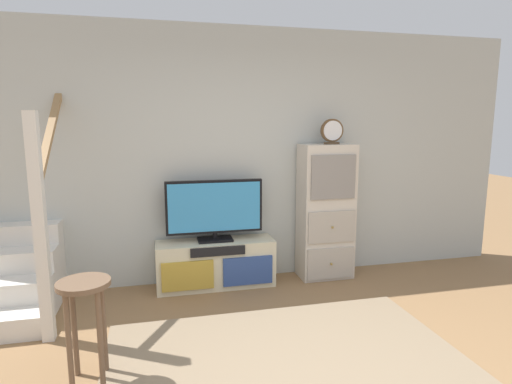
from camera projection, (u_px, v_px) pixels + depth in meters
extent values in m
cube|color=#B2B7B2|center=(238.00, 156.00, 4.53)|extent=(6.40, 0.12, 2.70)
cube|color=#847056|center=(289.00, 365.00, 2.97)|extent=(2.60, 1.80, 0.01)
cube|color=beige|center=(216.00, 263.00, 4.40)|extent=(1.22, 0.36, 0.49)
cube|color=#B79333|center=(188.00, 276.00, 4.15)|extent=(0.51, 0.02, 0.29)
cube|color=#2D4784|center=(248.00, 271.00, 4.29)|extent=(0.51, 0.02, 0.29)
cube|color=black|center=(218.00, 251.00, 4.18)|extent=(0.55, 0.02, 0.09)
cube|color=black|center=(215.00, 239.00, 4.37)|extent=(0.36, 0.22, 0.02)
cylinder|color=black|center=(215.00, 235.00, 4.37)|extent=(0.05, 0.05, 0.06)
cube|color=black|center=(214.00, 207.00, 4.32)|extent=(1.00, 0.05, 0.55)
cube|color=#338CCC|center=(215.00, 207.00, 4.29)|extent=(0.95, 0.01, 0.50)
cube|color=beige|center=(326.00, 212.00, 4.61)|extent=(0.58, 0.34, 1.48)
cube|color=#ADA497|center=(331.00, 263.00, 4.52)|extent=(0.53, 0.02, 0.34)
sphere|color=olive|center=(331.00, 264.00, 4.50)|extent=(0.03, 0.03, 0.03)
cube|color=#ADA497|center=(332.00, 227.00, 4.45)|extent=(0.53, 0.02, 0.34)
sphere|color=olive|center=(333.00, 227.00, 4.44)|extent=(0.03, 0.03, 0.03)
cube|color=gray|center=(333.00, 177.00, 4.37)|extent=(0.49, 0.02, 0.47)
cube|color=#4C3823|center=(332.00, 143.00, 4.47)|extent=(0.15, 0.08, 0.02)
cylinder|color=brown|center=(332.00, 130.00, 4.45)|extent=(0.24, 0.04, 0.24)
cylinder|color=silver|center=(333.00, 131.00, 4.42)|extent=(0.21, 0.01, 0.21)
cube|color=silver|center=(5.00, 281.00, 3.80)|extent=(0.90, 0.26, 0.57)
cube|color=silver|center=(13.00, 262.00, 4.03)|extent=(0.90, 0.26, 0.76)
cube|color=silver|center=(21.00, 245.00, 4.27)|extent=(0.90, 0.26, 0.95)
cube|color=silver|center=(40.00, 230.00, 3.19)|extent=(0.09, 0.09, 1.80)
cube|color=#9E7547|center=(52.00, 124.00, 3.68)|extent=(0.06, 1.33, 0.99)
cylinder|color=brown|center=(69.00, 343.00, 2.64)|extent=(0.04, 0.04, 0.67)
cylinder|color=brown|center=(100.00, 340.00, 2.68)|extent=(0.04, 0.04, 0.67)
cylinder|color=brown|center=(74.00, 329.00, 2.82)|extent=(0.04, 0.04, 0.67)
cylinder|color=brown|center=(104.00, 326.00, 2.86)|extent=(0.04, 0.04, 0.67)
cylinder|color=brown|center=(83.00, 284.00, 2.69)|extent=(0.34, 0.34, 0.03)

